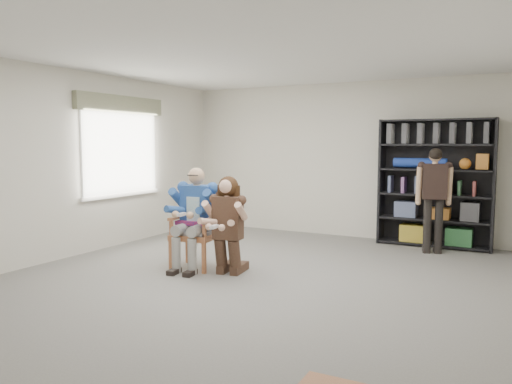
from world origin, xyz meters
The scene contains 8 objects.
room_shell centered at (0.00, 0.00, 1.40)m, with size 6.00×7.00×2.80m, color silver, non-canonical shape.
floor centered at (0.00, 0.00, 0.00)m, with size 6.00×7.00×0.01m, color slate.
window_left centered at (-2.95, 1.00, 1.63)m, with size 0.16×2.00×1.75m, color silver, non-canonical shape.
armchair centered at (-0.95, 0.24, 0.53)m, with size 0.62×0.60×1.07m, color #A65E32, non-canonical shape.
seated_man centered at (-0.95, 0.24, 0.69)m, with size 0.60×0.83×1.39m, color navy, non-canonical shape.
kneeling_woman centered at (-0.37, 0.12, 0.64)m, with size 0.53×0.86×1.27m, color #3D241B, non-canonical shape.
bookshelf centered at (1.70, 3.28, 1.05)m, with size 1.80×0.38×2.10m, color black, non-canonical shape.
standing_man centered at (1.77, 2.73, 0.82)m, with size 0.50×0.28×1.63m, color black, non-canonical shape.
Camera 1 is at (2.95, -5.29, 1.70)m, focal length 35.00 mm.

